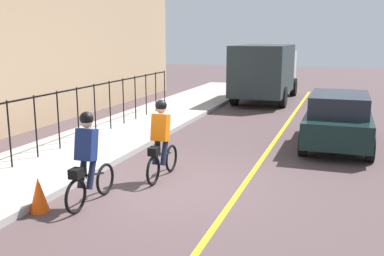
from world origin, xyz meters
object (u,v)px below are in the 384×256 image
(cyclist_lead, at_px, (88,159))
(cyclist_follow, at_px, (161,140))
(box_truck_background, at_px, (266,70))
(traffic_cone_near, at_px, (39,194))
(patrol_sedan, at_px, (338,119))

(cyclist_lead, relative_size, cyclist_follow, 1.00)
(box_truck_background, distance_m, traffic_cone_near, 15.79)
(cyclist_follow, height_order, box_truck_background, box_truck_background)
(cyclist_follow, relative_size, patrol_sedan, 0.41)
(patrol_sedan, bearing_deg, cyclist_follow, 140.88)
(box_truck_background, bearing_deg, patrol_sedan, -157.15)
(cyclist_lead, bearing_deg, patrol_sedan, -33.94)
(box_truck_background, height_order, traffic_cone_near, box_truck_background)
(cyclist_follow, distance_m, patrol_sedan, 5.87)
(cyclist_lead, height_order, box_truck_background, box_truck_background)
(cyclist_follow, bearing_deg, cyclist_lead, 160.29)
(box_truck_background, xyz_separation_m, traffic_cone_near, (-15.67, 1.46, -1.22))
(cyclist_lead, relative_size, box_truck_background, 0.27)
(cyclist_follow, distance_m, traffic_cone_near, 2.93)
(cyclist_follow, xyz_separation_m, patrol_sedan, (4.55, -3.71, -0.09))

